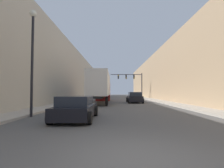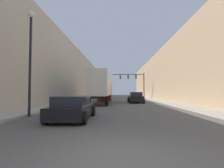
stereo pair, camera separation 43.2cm
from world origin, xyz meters
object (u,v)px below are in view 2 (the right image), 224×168
sedan_car (73,108)px  traffic_signal_gantry (135,80)px  suv_car (135,98)px  street_lamp (30,48)px  semi_truck (102,87)px

sedan_car → traffic_signal_gantry: size_ratio=0.61×
suv_car → street_lamp: 16.93m
semi_truck → sedan_car: (-0.26, -15.38, -1.64)m
sedan_car → street_lamp: bearing=161.3°
sedan_car → suv_car: suv_car is taller
suv_car → street_lamp: size_ratio=0.71×
traffic_signal_gantry → street_lamp: 29.21m
sedan_car → suv_car: 16.24m
sedan_car → suv_car: bearing=71.6°
traffic_signal_gantry → semi_truck: bearing=-114.5°
suv_car → traffic_signal_gantry: 13.76m
semi_truck → suv_car: 5.09m
sedan_car → traffic_signal_gantry: 29.59m
suv_car → semi_truck: bearing=-179.6°
semi_truck → traffic_signal_gantry: traffic_signal_gantry is taller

